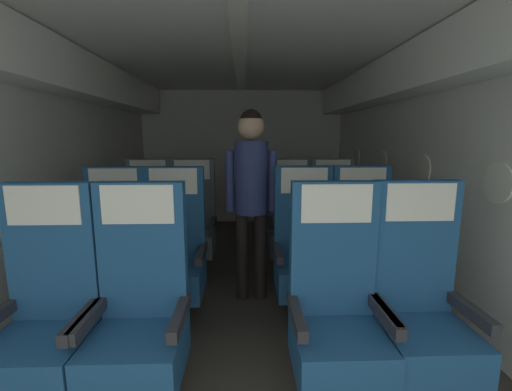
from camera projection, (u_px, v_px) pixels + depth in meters
ground at (241, 293)px, 3.11m from camera, size 3.49×5.74×0.02m
fuselage_shell at (241, 120)px, 3.09m from camera, size 3.37×5.39×2.20m
seat_a_left_window at (46, 322)px, 1.70m from camera, size 0.49×0.46×1.18m
seat_a_left_aisle at (139, 320)px, 1.72m from camera, size 0.49×0.46×1.18m
seat_a_right_aisle at (420, 314)px, 1.78m from camera, size 0.49×0.46×1.18m
seat_a_right_window at (336, 317)px, 1.74m from camera, size 0.49×0.46×1.18m
seat_b_left_window at (115, 258)px, 2.60m from camera, size 0.49×0.46×1.18m
seat_b_left_aisle at (174, 257)px, 2.61m from camera, size 0.49×0.46×1.18m
seat_b_right_aisle at (362, 255)px, 2.67m from camera, size 0.49×0.46×1.18m
seat_b_right_window at (304, 255)px, 2.66m from camera, size 0.49×0.46×1.18m
seat_c_left_window at (149, 227)px, 3.51m from camera, size 0.49×0.46×1.18m
seat_c_left_aisle at (193, 226)px, 3.52m from camera, size 0.49×0.46×1.18m
seat_c_right_aisle at (333, 225)px, 3.58m from camera, size 0.49×0.46×1.18m
seat_c_right_window at (290, 226)px, 3.54m from camera, size 0.49×0.46×1.18m
flight_attendant at (251, 185)px, 2.84m from camera, size 0.43×0.28×1.63m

